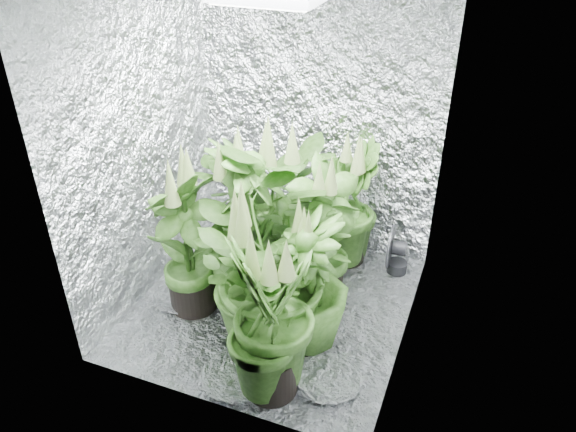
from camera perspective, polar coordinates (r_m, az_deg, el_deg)
The scene contains 12 objects.
ground at distance 3.51m, azimuth -1.52°, elevation -9.05°, with size 1.60×1.60×0.00m, color silver.
walls at distance 2.96m, azimuth -1.79°, elevation 5.81°, with size 1.62×1.62×2.00m.
plant_a at distance 3.42m, azimuth -1.08°, elevation 0.72°, with size 1.19×1.19×1.13m.
plant_b at distance 3.33m, azimuth 3.75°, elevation -1.86°, with size 0.67×0.67×0.98m.
plant_c at distance 3.69m, azimuth 6.13°, elevation 1.10°, with size 0.48×0.48×0.94m.
plant_d at distance 3.27m, azimuth -4.00°, elevation -1.21°, with size 0.79×0.79×1.11m.
plant_e at distance 2.95m, azimuth -2.63°, elevation -5.98°, with size 0.86×0.86×1.04m.
plant_f at distance 3.28m, azimuth -10.16°, elevation -2.56°, with size 0.67×0.67×1.04m.
plant_g at distance 2.71m, azimuth -1.85°, elevation -10.59°, with size 0.55×0.55×1.01m.
plant_h at distance 3.02m, azimuth 2.12°, elevation -7.05°, with size 0.63×0.63×0.89m.
circulation_fan at distance 3.77m, azimuth 10.73°, elevation -3.72°, with size 0.14×0.30×0.34m.
plant_label at distance 2.79m, azimuth -0.91°, elevation -13.75°, with size 0.05×0.01×0.07m, color white.
Camera 1 is at (1.05, -2.45, 2.28)m, focal length 35.00 mm.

